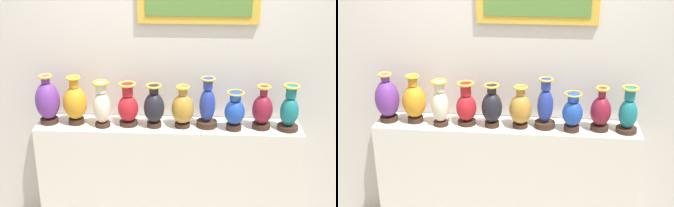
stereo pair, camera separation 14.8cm
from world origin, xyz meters
The scene contains 12 objects.
display_shelf centered at (0.00, 0.00, 0.50)m, with size 2.05×0.32×1.00m, color silver.
back_wall centered at (0.01, 0.22, 1.33)m, with size 3.65×0.14×2.61m.
vase_violet centered at (-0.93, -0.01, 1.18)m, with size 0.19×0.19×0.39m.
vase_amber centered at (-0.72, -0.01, 1.18)m, with size 0.18×0.18×0.38m.
vase_ivory centered at (-0.50, -0.05, 1.17)m, with size 0.14×0.14×0.37m.
vase_crimson centered at (-0.31, -0.01, 1.15)m, with size 0.16×0.16×0.34m.
vase_onyx centered at (-0.10, -0.04, 1.16)m, with size 0.16×0.16×0.34m.
vase_ochre centered at (0.11, -0.03, 1.15)m, with size 0.17×0.17×0.33m.
vase_cobalt centered at (0.30, -0.01, 1.17)m, with size 0.16×0.16×0.40m.
vase_sapphire centered at (0.51, -0.06, 1.15)m, with size 0.15×0.15×0.30m.
vase_burgundy centered at (0.72, -0.02, 1.15)m, with size 0.15×0.15×0.34m.
vase_teal centered at (0.91, -0.04, 1.16)m, with size 0.16×0.16×0.36m.
Camera 2 is at (0.32, -3.23, 2.49)m, focal length 48.96 mm.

